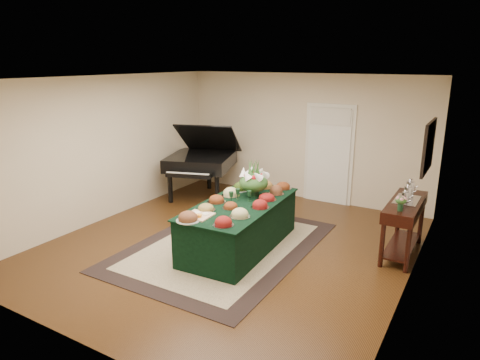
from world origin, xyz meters
The scene contains 14 objects.
ground centered at (0.00, 0.00, 0.00)m, with size 6.00×6.00×0.00m, color black.
area_rug centered at (-0.08, -0.10, 0.01)m, with size 2.62×3.67×0.01m.
kitchen_doorway centered at (0.60, 2.97, 1.02)m, with size 1.05×0.07×2.10m.
buffet_table centered at (0.18, -0.02, 0.39)m, with size 1.21×2.38×0.78m.
food_platters centered at (0.18, 0.05, 0.82)m, with size 1.04×2.42×0.12m.
cutting_board centered at (-0.03, -0.82, 0.81)m, with size 0.39×0.39×0.10m.
green_goblets centered at (0.13, 0.06, 0.87)m, with size 0.30×0.27×0.18m.
floral_centerpiece centered at (0.20, 0.42, 1.07)m, with size 0.50×0.50×0.50m.
grand_piano centered at (-1.94, 1.91, 0.82)m, with size 1.71×1.89×1.66m.
wicker_basket centered at (-0.97, 1.39, 0.11)m, with size 0.34×0.34×0.21m, color olive.
mahogany_sideboard centered at (2.50, 1.08, 0.68)m, with size 0.45×1.42×0.88m.
tea_service centered at (2.50, 1.09, 0.99)m, with size 0.34×0.74×0.30m.
pink_bouquet centered at (2.49, 0.58, 1.03)m, with size 0.17×0.17×0.22m.
wall_painting centered at (2.72, 1.08, 1.75)m, with size 0.05×0.95×0.75m.
Camera 1 is at (3.44, -5.56, 2.97)m, focal length 32.00 mm.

